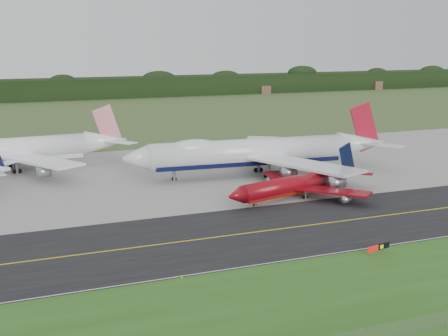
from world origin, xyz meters
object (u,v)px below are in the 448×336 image
(jet_star_tail, at_px, (13,151))
(taxiway_sign, at_px, (378,247))
(jet_ba_747, at_px, (258,152))
(jet_red_737, at_px, (299,184))

(jet_star_tail, bearing_deg, taxiway_sign, -61.45)
(taxiway_sign, bearing_deg, jet_ba_747, 82.76)
(jet_red_737, height_order, taxiway_sign, jet_red_737)
(jet_red_737, xyz_separation_m, taxiway_sign, (-6.59, -38.77, -1.77))
(jet_ba_747, xyz_separation_m, jet_red_737, (-1.39, -24.03, -3.25))
(jet_ba_747, distance_m, taxiway_sign, 63.50)
(jet_red_737, bearing_deg, jet_ba_747, 86.69)
(jet_ba_747, height_order, taxiway_sign, jet_ba_747)
(jet_ba_747, xyz_separation_m, taxiway_sign, (-7.98, -62.80, -5.01))
(jet_red_737, xyz_separation_m, jet_star_tail, (-57.01, 53.89, 2.62))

